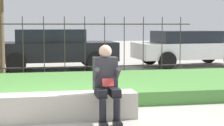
# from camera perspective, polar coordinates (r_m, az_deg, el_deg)

# --- Properties ---
(ground_plane) EXTENTS (60.00, 60.00, 0.00)m
(ground_plane) POSITION_cam_1_polar(r_m,az_deg,el_deg) (6.30, -7.09, -8.51)
(ground_plane) COLOR #A8A399
(stone_bench) EXTENTS (2.79, 0.46, 0.44)m
(stone_bench) POSITION_cam_1_polar(r_m,az_deg,el_deg) (6.25, -9.08, -6.84)
(stone_bench) COLOR #B7B2A3
(stone_bench) RESTS_ON ground_plane
(person_seated_reader) EXTENTS (0.42, 0.73, 1.24)m
(person_seated_reader) POSITION_cam_1_polar(r_m,az_deg,el_deg) (5.99, -0.87, -2.68)
(person_seated_reader) COLOR black
(person_seated_reader) RESTS_ON ground_plane
(grass_berm) EXTENTS (10.11, 3.48, 0.27)m
(grass_berm) POSITION_cam_1_polar(r_m,az_deg,el_deg) (8.67, -8.17, -3.68)
(grass_berm) COLOR #4C893D
(grass_berm) RESTS_ON ground_plane
(iron_fence) EXTENTS (8.11, 0.03, 1.80)m
(iron_fence) POSITION_cam_1_polar(r_m,az_deg,el_deg) (10.73, -8.77, 2.44)
(iron_fence) COLOR #332D28
(iron_fence) RESTS_ON ground_plane
(car_parked_right) EXTENTS (4.29, 2.19, 1.34)m
(car_parked_right) POSITION_cam_1_polar(r_m,az_deg,el_deg) (14.52, 11.60, 2.39)
(car_parked_right) COLOR silver
(car_parked_right) RESTS_ON ground_plane
(car_parked_center) EXTENTS (4.27, 1.99, 1.41)m
(car_parked_center) POSITION_cam_1_polar(r_m,az_deg,el_deg) (13.20, -8.83, 2.26)
(car_parked_center) COLOR black
(car_parked_center) RESTS_ON ground_plane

